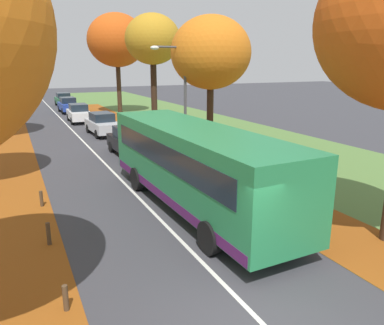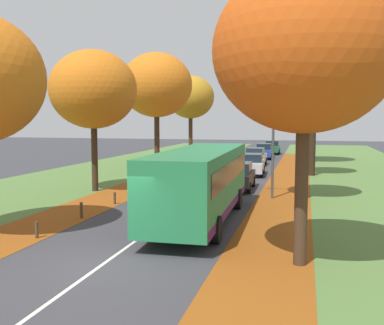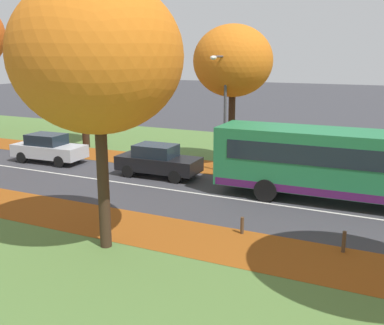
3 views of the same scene
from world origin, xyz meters
The scene contains 13 objects.
leaf_litter_left centered at (-4.60, 14.00, 0.01)m, with size 2.80×60.00×0.00m, color #8C4714.
grass_verge_right centered at (9.20, 20.00, 0.00)m, with size 12.00×90.00×0.01m, color #517538.
leaf_litter_right centered at (4.60, 14.00, 0.01)m, with size 2.80×60.00×0.00m, color #8C4714.
road_centre_line centered at (0.00, 20.00, 0.00)m, with size 0.12×80.00×0.01m, color silver.
tree_left_near centered at (-6.35, 12.38, 5.94)m, with size 5.06×5.06×8.23m.
tree_right_near centered at (5.58, 12.60, 5.64)m, with size 4.21×4.21×7.56m.
tree_right_mid centered at (6.18, 23.07, 6.84)m, with size 4.24×4.24×8.83m.
bollard_third centered at (-3.56, 5.44, 0.35)m, with size 0.12×0.12×0.69m, color #4C3823.
bollard_fourth centered at (-3.51, 8.78, 0.30)m, with size 0.12×0.12×0.60m, color #4C3823.
streetlamp_right centered at (3.67, 12.38, 3.74)m, with size 1.89×0.28×6.00m.
bus centered at (1.52, 6.21, 1.70)m, with size 2.85×10.46×2.98m.
car_black_lead centered at (1.78, 15.08, 0.81)m, with size 1.86×4.24×1.62m.
car_silver_following centered at (1.79, 22.22, 0.81)m, with size 1.93×4.27×1.62m.
Camera 3 is at (-17.26, 4.15, 6.01)m, focal length 42.00 mm.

